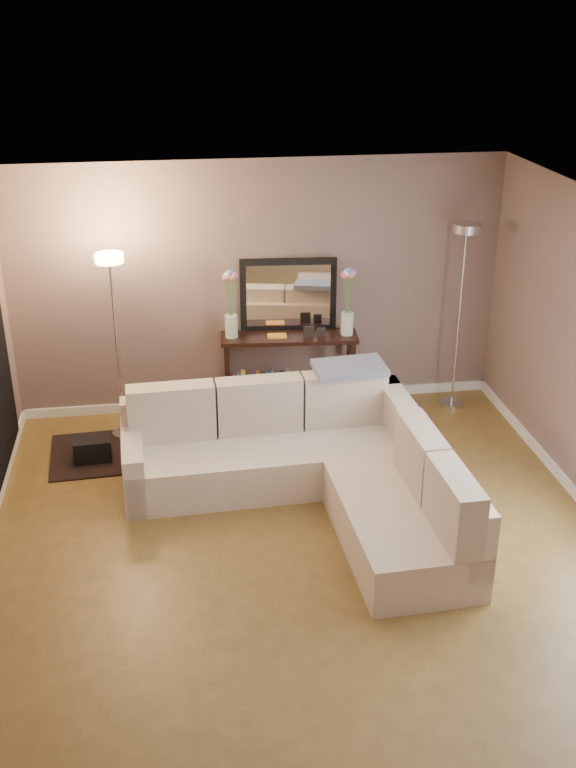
{
  "coord_description": "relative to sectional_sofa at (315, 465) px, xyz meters",
  "views": [
    {
      "loc": [
        -0.95,
        -5.53,
        4.01
      ],
      "look_at": [
        0.0,
        0.8,
        1.1
      ],
      "focal_mm": 40.0,
      "sensor_mm": 36.0,
      "label": 1
    }
  ],
  "objects": [
    {
      "name": "console_table",
      "position": [
        -0.05,
        1.75,
        0.15
      ],
      "size": [
        1.42,
        0.49,
        0.86
      ],
      "color": "black",
      "rests_on": "floor"
    },
    {
      "name": "flower_vase_left",
      "position": [
        -0.54,
        1.8,
        0.81
      ],
      "size": [
        0.16,
        0.14,
        0.73
      ],
      "color": "silver",
      "rests_on": "console_table"
    },
    {
      "name": "wall_front",
      "position": [
        -0.23,
        -3.53,
        0.96
      ],
      "size": [
        5.0,
        0.02,
        2.6
      ],
      "primitive_type": "cube",
      "color": "#76605A",
      "rests_on": "ground"
    },
    {
      "name": "floor",
      "position": [
        -0.23,
        -0.77,
        -0.34
      ],
      "size": [
        5.0,
        5.5,
        0.01
      ],
      "primitive_type": "cube",
      "color": "brown",
      "rests_on": "ground"
    },
    {
      "name": "flower_vase_right",
      "position": [
        0.63,
        1.69,
        0.81
      ],
      "size": [
        0.16,
        0.14,
        0.73
      ],
      "color": "silver",
      "rests_on": "console_table"
    },
    {
      "name": "sectional_sofa",
      "position": [
        0.0,
        0.0,
        0.0
      ],
      "size": [
        2.66,
        2.5,
        0.91
      ],
      "color": "beige",
      "rests_on": "floor"
    },
    {
      "name": "wall_back",
      "position": [
        -0.23,
        1.99,
        0.96
      ],
      "size": [
        5.0,
        0.02,
        2.6
      ],
      "primitive_type": "cube",
      "color": "#76605A",
      "rests_on": "ground"
    },
    {
      "name": "ceiling",
      "position": [
        -0.23,
        -0.77,
        2.27
      ],
      "size": [
        5.0,
        5.5,
        0.01
      ],
      "primitive_type": "cube",
      "color": "white",
      "rests_on": "ground"
    },
    {
      "name": "charcoal_rug",
      "position": [
        -1.75,
        1.09,
        -0.33
      ],
      "size": [
        1.27,
        0.98,
        0.02
      ],
      "primitive_type": "cube",
      "rotation": [
        0.0,
        0.0,
        0.06
      ],
      "color": "black",
      "rests_on": "floor"
    },
    {
      "name": "floor_lamp_lit",
      "position": [
        -1.67,
        1.45,
        0.98
      ],
      "size": [
        0.28,
        0.28,
        1.87
      ],
      "color": "silver",
      "rests_on": "floor"
    },
    {
      "name": "table_decor",
      "position": [
        0.04,
        1.71,
        0.53
      ],
      "size": [
        0.59,
        0.15,
        0.14
      ],
      "color": "orange",
      "rests_on": "console_table"
    },
    {
      "name": "black_bag",
      "position": [
        -1.95,
        0.98,
        -0.22
      ],
      "size": [
        0.36,
        0.26,
        0.22
      ],
      "primitive_type": "cube",
      "rotation": [
        0.0,
        0.0,
        0.06
      ],
      "color": "black",
      "rests_on": "charcoal_rug"
    },
    {
      "name": "leaning_mirror",
      "position": [
        0.06,
        1.92,
        0.89
      ],
      "size": [
        0.98,
        0.13,
        0.77
      ],
      "color": "black",
      "rests_on": "console_table"
    },
    {
      "name": "baseboard_back",
      "position": [
        -0.23,
        1.97,
        -0.29
      ],
      "size": [
        5.0,
        0.03,
        0.1
      ],
      "primitive_type": "cube",
      "color": "white",
      "rests_on": "ground"
    },
    {
      "name": "floor_lamp_unlit",
      "position": [
        1.79,
        1.63,
        1.06
      ],
      "size": [
        0.29,
        0.29,
        1.97
      ],
      "color": "silver",
      "rests_on": "floor"
    },
    {
      "name": "throw_blanket",
      "position": [
        0.43,
        0.65,
        0.61
      ],
      "size": [
        0.68,
        0.43,
        0.09
      ],
      "primitive_type": "cube",
      "rotation": [
        0.1,
        0.0,
        0.09
      ],
      "color": "slate",
      "rests_on": "sectional_sofa"
    }
  ]
}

